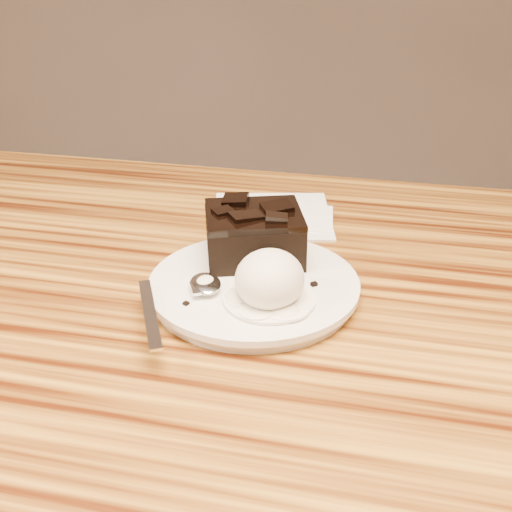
% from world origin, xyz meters
% --- Properties ---
extents(plate, '(0.21, 0.21, 0.02)m').
position_xyz_m(plate, '(0.02, 0.03, 0.76)').
color(plate, white).
rests_on(plate, dining_table).
extents(brownie, '(0.12, 0.11, 0.05)m').
position_xyz_m(brownie, '(0.01, 0.08, 0.79)').
color(brownie, black).
rests_on(brownie, plate).
extents(ice_cream_scoop, '(0.07, 0.07, 0.06)m').
position_xyz_m(ice_cream_scoop, '(0.04, -0.00, 0.79)').
color(ice_cream_scoop, white).
rests_on(ice_cream_scoop, plate).
extents(melt_puddle, '(0.09, 0.09, 0.00)m').
position_xyz_m(melt_puddle, '(0.04, -0.00, 0.77)').
color(melt_puddle, white).
rests_on(melt_puddle, plate).
extents(spoon, '(0.11, 0.17, 0.01)m').
position_xyz_m(spoon, '(-0.02, 0.00, 0.77)').
color(spoon, silver).
rests_on(spoon, plate).
extents(napkin, '(0.18, 0.18, 0.01)m').
position_xyz_m(napkin, '(-0.00, 0.23, 0.75)').
color(napkin, white).
rests_on(napkin, dining_table).
extents(crumb_a, '(0.01, 0.01, 0.00)m').
position_xyz_m(crumb_a, '(0.08, 0.03, 0.77)').
color(crumb_a, black).
rests_on(crumb_a, plate).
extents(crumb_b, '(0.01, 0.01, 0.00)m').
position_xyz_m(crumb_b, '(-0.03, -0.03, 0.77)').
color(crumb_b, black).
rests_on(crumb_b, plate).
extents(crumb_c, '(0.01, 0.01, 0.00)m').
position_xyz_m(crumb_c, '(-0.03, 0.02, 0.77)').
color(crumb_c, black).
rests_on(crumb_c, plate).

